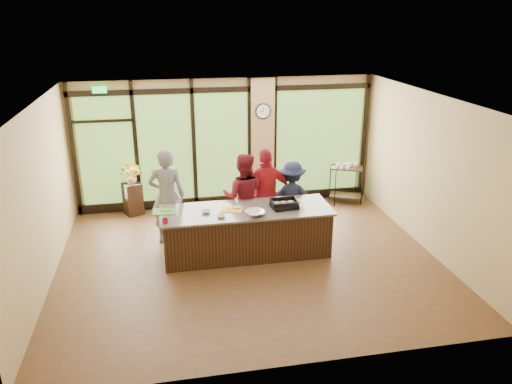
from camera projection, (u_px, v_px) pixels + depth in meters
name	position (u px, v px, depth m)	size (l,w,h in m)	color
floor	(249.00, 260.00, 9.36)	(7.00, 7.00, 0.00)	#4D331B
ceiling	(248.00, 101.00, 8.33)	(7.00, 7.00, 0.00)	silver
back_wall	(226.00, 143.00, 11.61)	(7.00, 7.00, 0.00)	tan
left_wall	(40.00, 199.00, 8.22)	(6.00, 6.00, 0.00)	tan
right_wall	(430.00, 174.00, 9.47)	(6.00, 6.00, 0.00)	tan
window_wall	(233.00, 148.00, 11.64)	(6.90, 0.12, 3.00)	tan
island_base	(246.00, 233.00, 9.49)	(3.10, 1.00, 0.88)	#321E10
countertop	(246.00, 210.00, 9.33)	(3.20, 1.10, 0.04)	#6C6159
wall_clock	(263.00, 111.00, 11.38)	(0.36, 0.04, 0.36)	black
cook_left	(167.00, 196.00, 9.82)	(0.71, 0.47, 1.95)	slate
cook_midleft	(243.00, 197.00, 10.01)	(0.87, 0.68, 1.80)	maroon
cook_midright	(266.00, 193.00, 10.10)	(1.09, 0.45, 1.86)	maroon
cook_right	(292.00, 197.00, 10.33)	(1.00, 0.57, 1.55)	#1B203B
roasting_pan	(284.00, 206.00, 9.38)	(0.48, 0.37, 0.08)	black
mixing_bowl	(255.00, 213.00, 9.02)	(0.35, 0.35, 0.09)	silver
cutting_board_left	(165.00, 212.00, 9.20)	(0.43, 0.32, 0.01)	#398B32
cutting_board_center	(232.00, 209.00, 9.30)	(0.39, 0.29, 0.01)	gold
cutting_board_right	(289.00, 201.00, 9.71)	(0.40, 0.30, 0.01)	gold
prep_bowl_near	(206.00, 212.00, 9.15)	(0.16, 0.16, 0.05)	silver
prep_bowl_mid	(221.00, 216.00, 8.95)	(0.15, 0.15, 0.05)	silver
prep_bowl_far	(238.00, 207.00, 9.38)	(0.14, 0.14, 0.03)	silver
red_ramekin	(165.00, 221.00, 8.69)	(0.11, 0.11, 0.09)	maroon
flower_stand	(133.00, 199.00, 11.38)	(0.37, 0.37, 0.74)	#321E10
flower_vase	(131.00, 178.00, 11.20)	(0.26, 0.26, 0.27)	#957F51
bar_cart	(346.00, 179.00, 11.97)	(0.84, 0.69, 1.00)	#321E10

